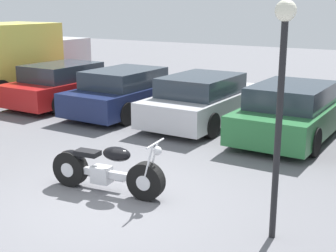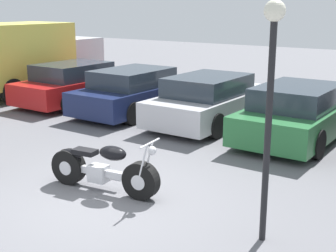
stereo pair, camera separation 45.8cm
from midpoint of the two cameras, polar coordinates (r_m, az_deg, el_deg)
ground_plane at (r=8.00m, az=-6.35°, el=-9.06°), size 60.00×60.00×0.00m
motorcycle at (r=8.28m, az=-6.48°, el=-5.22°), size 2.19×0.67×1.02m
parked_car_red at (r=15.90m, az=-10.17°, el=5.10°), size 1.95×4.45×1.35m
parked_car_navy at (r=14.25m, az=-2.89°, el=4.22°), size 1.95×4.45×1.35m
parked_car_silver at (r=12.98m, az=6.32°, el=3.13°), size 1.95×4.45×1.35m
parked_car_green at (r=11.89m, az=16.80°, el=1.53°), size 1.95×4.45×1.35m
delivery_truck at (r=17.76m, az=-16.89°, el=8.20°), size 2.42×6.06×2.56m
lamp_post at (r=6.22m, az=14.51°, el=5.47°), size 0.28×0.28×3.26m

